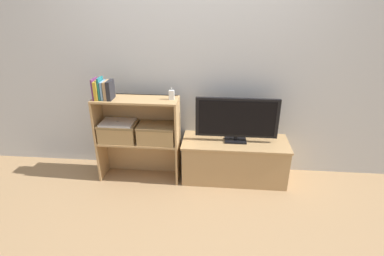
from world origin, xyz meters
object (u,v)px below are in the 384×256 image
tv (237,119)px  storage_basket_left (118,131)px  laptop (118,122)px  book_plum (95,89)px  baby_monitor (172,95)px  book_mustard (98,90)px  book_charcoal (110,90)px  book_teal (101,88)px  storage_basket_right (157,132)px  book_tan (107,90)px  tv_stand (234,160)px  book_skyblue (103,90)px

tv → storage_basket_left: (-1.19, -0.08, -0.15)m
storage_basket_left → laptop: laptop is taller
tv → book_plum: book_plum is taller
tv → baby_monitor: bearing=-174.2°
book_mustard → book_charcoal: 0.12m
laptop → book_mustard: bearing=-171.4°
baby_monitor → laptop: baby_monitor is taller
book_mustard → book_teal: 0.03m
book_teal → storage_basket_right: book_teal is taller
tv → book_tan: size_ratio=4.57×
book_mustard → storage_basket_left: 0.46m
tv → book_charcoal: 1.26m
book_tan → baby_monitor: 0.62m
tv_stand → storage_basket_right: size_ratio=2.88×
tv → book_mustard: size_ratio=4.55×
baby_monitor → storage_basket_right: bearing=-174.6°
book_teal → laptop: book_teal is taller
book_charcoal → book_plum: bearing=180.0°
book_teal → baby_monitor: size_ratio=1.72×
tv → book_teal: 1.35m
book_plum → storage_basket_right: size_ratio=0.53×
book_teal → baby_monitor: bearing=3.2°
tv_stand → book_mustard: size_ratio=6.00×
tv → book_plum: 1.41m
laptop → baby_monitor: bearing=1.5°
baby_monitor → laptop: size_ratio=0.37×
tv → storage_basket_left: bearing=-176.2°
tv → book_tan: book_tan is taller
tv_stand → baby_monitor: 0.96m
book_tan → baby_monitor: size_ratio=1.47×
baby_monitor → tv: bearing=5.8°
book_charcoal → book_tan: bearing=180.0°
laptop → storage_basket_right: bearing=0.0°
laptop → book_teal: bearing=-169.4°
book_tan → laptop: 0.35m
book_mustard → baby_monitor: book_mustard is taller
book_mustard → book_charcoal: bearing=0.0°
book_charcoal → storage_basket_left: size_ratio=0.49×
book_teal → storage_basket_right: bearing=2.5°
book_charcoal → storage_basket_right: size_ratio=0.49×
book_charcoal → baby_monitor: 0.59m
book_tan → storage_basket_left: 0.44m
tv_stand → book_plum: book_plum is taller
book_plum → book_tan: size_ratio=1.11×
storage_basket_right → book_plum: bearing=-177.7°
book_mustard → book_tan: 0.09m
book_charcoal → baby_monitor: (0.58, 0.04, -0.04)m
book_teal → book_charcoal: bearing=0.0°
storage_basket_left → storage_basket_right: 0.40m
book_skyblue → book_charcoal: book_charcoal is taller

